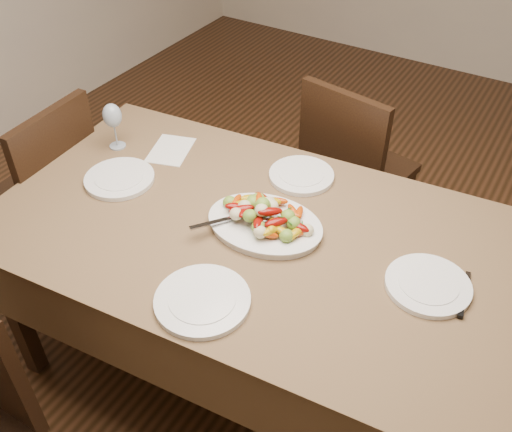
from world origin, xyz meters
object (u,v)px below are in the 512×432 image
object	(u,v)px
plate_right	(428,285)
plate_near	(202,301)
dining_table	(256,304)
chair_far	(359,169)
wine_glass	(114,125)
chair_left	(38,197)
serving_platter	(265,226)
plate_left	(120,179)
plate_far	(301,176)

from	to	relation	value
plate_right	plate_near	distance (m)	0.68
dining_table	plate_right	xyz separation A→B (m)	(0.58, 0.05, 0.39)
chair_far	wine_glass	world-z (taller)	wine_glass
chair_left	serving_platter	xyz separation A→B (m)	(1.13, 0.06, 0.30)
serving_platter	plate_near	size ratio (longest dim) A/B	1.36
plate_near	plate_left	bearing A→B (deg)	151.77
chair_far	plate_right	world-z (taller)	chair_far
dining_table	plate_far	bearing A→B (deg)	91.59
plate_left	chair_left	bearing A→B (deg)	-178.65
plate_right	dining_table	bearing A→B (deg)	-175.46
plate_left	plate_right	size ratio (longest dim) A/B	1.01
dining_table	chair_far	size ratio (longest dim) A/B	1.94
dining_table	wine_glass	world-z (taller)	wine_glass
plate_left	wine_glass	distance (m)	0.26
chair_left	plate_far	world-z (taller)	chair_left
dining_table	plate_near	distance (m)	0.53
plate_far	wine_glass	bearing A→B (deg)	-164.87
plate_left	plate_near	xyz separation A→B (m)	(0.62, -0.33, 0.00)
dining_table	wine_glass	bearing A→B (deg)	168.97
chair_far	chair_left	distance (m)	1.47
dining_table	plate_left	bearing A→B (deg)	-177.32
chair_left	serving_platter	distance (m)	1.17
plate_left	plate_near	world-z (taller)	same
chair_far	plate_left	size ratio (longest dim) A/B	3.64
chair_far	chair_left	world-z (taller)	same
plate_far	plate_near	xyz separation A→B (m)	(0.04, -0.71, 0.00)
serving_platter	plate_right	bearing A→B (deg)	2.44
chair_left	plate_near	distance (m)	1.22
dining_table	chair_left	bearing A→B (deg)	-177.95
plate_near	wine_glass	size ratio (longest dim) A/B	1.40
plate_far	wine_glass	world-z (taller)	wine_glass
chair_left	serving_platter	world-z (taller)	chair_left
chair_left	plate_near	xyz separation A→B (m)	(1.14, -0.32, 0.29)
chair_left	plate_far	xyz separation A→B (m)	(1.10, 0.39, 0.29)
plate_right	serving_platter	bearing A→B (deg)	-177.56
plate_right	plate_near	bearing A→B (deg)	-143.50
chair_far	wine_glass	xyz separation A→B (m)	(-0.78, -0.75, 0.39)
serving_platter	dining_table	bearing A→B (deg)	-133.74
dining_table	chair_left	distance (m)	1.11
plate_near	wine_glass	world-z (taller)	wine_glass
dining_table	plate_far	world-z (taller)	plate_far
chair_far	plate_right	distance (m)	1.06
chair_far	plate_left	bearing A→B (deg)	66.62
chair_left	plate_near	bearing A→B (deg)	70.80
chair_far	plate_left	world-z (taller)	chair_far
plate_far	chair_far	bearing A→B (deg)	86.34
dining_table	chair_far	bearing A→B (deg)	88.36
plate_left	plate_right	bearing A→B (deg)	3.61
plate_right	plate_far	bearing A→B (deg)	153.08
chair_far	plate_near	bearing A→B (deg)	100.37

